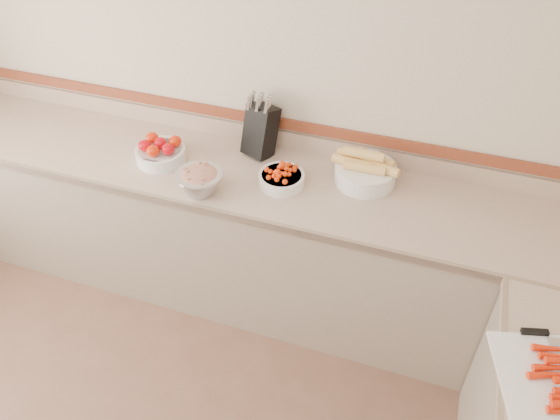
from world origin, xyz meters
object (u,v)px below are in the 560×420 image
(knife_block, at_px, (260,129))
(tomato_bowl, at_px, (160,152))
(corn_bowl, at_px, (365,170))
(rhubarb_bowl, at_px, (200,180))
(cherry_tomato_bowl, at_px, (282,177))

(knife_block, height_order, tomato_bowl, knife_block)
(corn_bowl, distance_m, rhubarb_bowl, 0.84)
(tomato_bowl, height_order, rhubarb_bowl, rhubarb_bowl)
(knife_block, distance_m, tomato_bowl, 0.55)
(tomato_bowl, distance_m, rhubarb_bowl, 0.37)
(tomato_bowl, bearing_deg, cherry_tomato_bowl, 0.79)
(knife_block, relative_size, corn_bowl, 1.04)
(knife_block, bearing_deg, rhubarb_bowl, -111.35)
(cherry_tomato_bowl, bearing_deg, tomato_bowl, -179.21)
(cherry_tomato_bowl, relative_size, rhubarb_bowl, 0.97)
(cherry_tomato_bowl, height_order, corn_bowl, corn_bowl)
(cherry_tomato_bowl, distance_m, corn_bowl, 0.43)
(knife_block, relative_size, cherry_tomato_bowl, 1.54)
(corn_bowl, bearing_deg, tomato_bowl, -170.90)
(cherry_tomato_bowl, bearing_deg, knife_block, 130.37)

